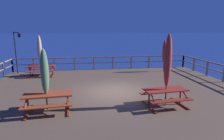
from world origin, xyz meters
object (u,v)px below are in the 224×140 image
(patio_umbrella_tall_mid_right, at_px, (168,61))
(patio_umbrella_tall_back_right, at_px, (45,72))
(patio_umbrella_short_front, at_px, (164,52))
(lamp_post_hooked, at_px, (17,46))
(patio_umbrella_short_back, at_px, (40,50))
(picnic_table_mid_left, at_px, (48,99))
(picnic_table_back_left, at_px, (41,68))
(picnic_table_back_right, at_px, (165,94))

(patio_umbrella_tall_mid_right, bearing_deg, patio_umbrella_tall_back_right, 178.34)
(patio_umbrella_tall_back_right, bearing_deg, patio_umbrella_short_front, 40.14)
(lamp_post_hooked, bearing_deg, patio_umbrella_short_back, -28.97)
(lamp_post_hooked, bearing_deg, patio_umbrella_short_front, -4.33)
(picnic_table_mid_left, xyz_separation_m, patio_umbrella_short_back, (-1.65, 6.55, 1.31))
(picnic_table_back_left, relative_size, picnic_table_back_right, 0.98)
(picnic_table_back_left, height_order, patio_umbrella_tall_back_right, patio_umbrella_tall_back_right)
(picnic_table_back_right, height_order, patio_umbrella_tall_back_right, patio_umbrella_tall_back_right)
(picnic_table_mid_left, xyz_separation_m, patio_umbrella_tall_back_right, (-0.06, 0.03, 1.09))
(picnic_table_mid_left, bearing_deg, patio_umbrella_tall_mid_right, -1.37)
(patio_umbrella_short_back, relative_size, patio_umbrella_tall_mid_right, 0.93)
(picnic_table_mid_left, height_order, patio_umbrella_short_back, patio_umbrella_short_back)
(picnic_table_back_right, distance_m, patio_umbrella_tall_back_right, 5.15)
(picnic_table_back_left, distance_m, picnic_table_mid_left, 6.71)
(picnic_table_mid_left, relative_size, patio_umbrella_tall_mid_right, 0.64)
(picnic_table_back_left, bearing_deg, patio_umbrella_short_back, 108.92)
(patio_umbrella_tall_back_right, bearing_deg, lamp_post_hooked, 114.45)
(picnic_table_back_right, relative_size, picnic_table_mid_left, 1.00)
(picnic_table_back_right, xyz_separation_m, patio_umbrella_tall_back_right, (-5.03, 0.14, 1.09))
(picnic_table_back_right, relative_size, patio_umbrella_tall_mid_right, 0.63)
(picnic_table_back_left, distance_m, patio_umbrella_tall_mid_right, 9.49)
(picnic_table_back_left, distance_m, picnic_table_back_right, 9.36)
(picnic_table_back_left, height_order, patio_umbrella_short_front, patio_umbrella_short_front)
(patio_umbrella_short_front, bearing_deg, picnic_table_mid_left, -139.53)
(patio_umbrella_short_front, bearing_deg, picnic_table_back_right, -112.96)
(picnic_table_back_right, relative_size, patio_umbrella_short_back, 0.68)
(picnic_table_back_left, relative_size, patio_umbrella_tall_mid_right, 0.62)
(picnic_table_back_left, xyz_separation_m, patio_umbrella_short_back, (-0.01, 0.03, 1.31))
(picnic_table_back_right, distance_m, patio_umbrella_tall_mid_right, 1.45)
(picnic_table_back_right, bearing_deg, picnic_table_back_left, 134.92)
(patio_umbrella_short_front, bearing_deg, lamp_post_hooked, 175.67)
(picnic_table_back_left, xyz_separation_m, picnic_table_mid_left, (1.64, -6.51, -0.00))
(patio_umbrella_short_front, bearing_deg, patio_umbrella_short_back, -179.03)
(patio_umbrella_tall_back_right, xyz_separation_m, lamp_post_hooked, (-3.43, 7.54, 0.46))
(picnic_table_back_left, xyz_separation_m, patio_umbrella_tall_back_right, (1.57, -6.49, 1.09))
(patio_umbrella_short_back, distance_m, patio_umbrella_tall_back_right, 6.71)
(patio_umbrella_tall_mid_right, bearing_deg, patio_umbrella_short_back, 134.91)
(picnic_table_mid_left, bearing_deg, lamp_post_hooked, 114.76)
(picnic_table_back_right, xyz_separation_m, patio_umbrella_short_back, (-6.62, 6.66, 1.31))
(picnic_table_back_left, bearing_deg, picnic_table_mid_left, -75.90)
(patio_umbrella_tall_back_right, bearing_deg, picnic_table_back_right, -1.60)
(patio_umbrella_short_back, xyz_separation_m, patio_umbrella_tall_mid_right, (6.64, -6.67, 0.14))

